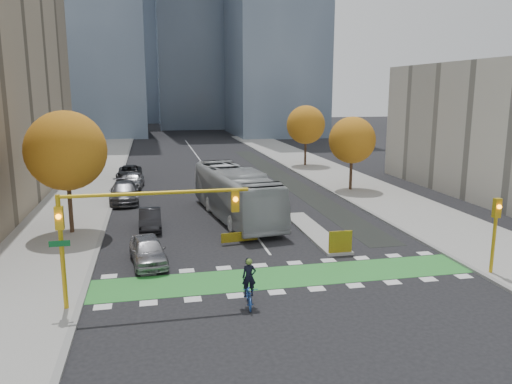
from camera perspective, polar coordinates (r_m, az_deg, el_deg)
name	(u,v)px	position (r m, az deg, el deg)	size (l,w,h in m)	color
ground	(294,287)	(24.92, 4.42, -10.82)	(300.00, 300.00, 0.00)	black
sidewalk_west	(67,207)	(43.67, -20.75, -1.64)	(7.00, 120.00, 0.15)	gray
sidewalk_east	(374,193)	(47.58, 13.30, -0.16)	(7.00, 120.00, 0.15)	gray
curb_west	(112,205)	(43.25, -16.17, -1.46)	(0.30, 120.00, 0.16)	gray
curb_east	(338,195)	(46.21, 9.37, -0.34)	(0.30, 120.00, 0.16)	gray
bike_crossing	(286,276)	(26.26, 3.49, -9.60)	(20.00, 3.00, 0.01)	#2B8532
centre_line	(205,167)	(63.15, -5.83, 2.86)	(0.15, 70.00, 0.01)	silver
bike_lane_paint	(283,178)	(54.78, 3.15, 1.58)	(2.50, 50.00, 0.01)	black
median_island	(314,231)	(34.16, 6.63, -4.49)	(1.60, 10.00, 0.16)	gray
hazard_board	(340,242)	(29.64, 9.62, -5.63)	(1.40, 0.12, 1.30)	yellow
tree_west	(66,151)	(34.72, -20.88, 4.42)	(5.20, 5.20, 8.22)	#332114
tree_east_near	(352,140)	(48.07, 10.93, 5.84)	(4.40, 4.40, 7.08)	#332114
tree_east_far	(306,125)	(63.19, 5.72, 7.65)	(4.80, 4.80, 7.65)	#332114
traffic_signal_west	(122,219)	(22.29, -15.01, -2.97)	(8.53, 0.56, 5.20)	#BF9914
traffic_signal_east	(495,224)	(28.35, 25.68, -3.36)	(0.35, 0.43, 4.10)	#BF9914
cyclist	(249,290)	(22.62, -0.79, -11.15)	(0.85, 1.98, 2.22)	navy
bus	(236,193)	(37.41, -2.33, -0.16)	(3.17, 13.55, 3.77)	#A6AAAD
parked_car_a	(148,250)	(28.45, -12.26, -6.53)	(1.81, 4.51, 1.54)	gray
parked_car_b	(150,219)	(35.38, -12.01, -3.06)	(1.48, 4.25, 1.40)	black
parked_car_c	(124,192)	(44.33, -14.82, -0.04)	(2.41, 5.93, 1.72)	#444449
parked_car_d	(129,173)	(55.48, -14.29, 2.14)	(2.49, 5.41, 1.50)	black
parked_car_e	(133,180)	(50.52, -13.83, 1.30)	(1.82, 4.54, 1.55)	gray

